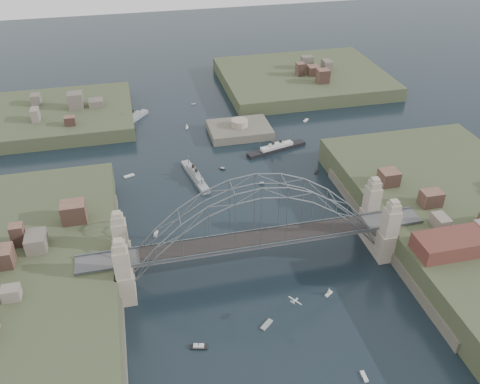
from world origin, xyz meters
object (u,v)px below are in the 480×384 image
bridge (258,225)px  naval_cruiser_far (132,119)px  naval_cruiser_near (195,176)px  ocean_liner (276,148)px  fort_island (240,134)px  wharf_shed (458,243)px

bridge → naval_cruiser_far: (-25.41, 88.93, -11.39)m
naval_cruiser_near → ocean_liner: naval_cruiser_near is taller
naval_cruiser_near → naval_cruiser_far: naval_cruiser_far is taller
naval_cruiser_near → fort_island: bearing=52.5°
wharf_shed → naval_cruiser_far: 124.47m
fort_island → naval_cruiser_far: size_ratio=1.42×
fort_island → wharf_shed: wharf_shed is taller
ocean_liner → wharf_shed: bearing=-71.8°
bridge → fort_island: 72.14m
bridge → naval_cruiser_near: size_ratio=4.23×
fort_island → naval_cruiser_near: size_ratio=1.11×
bridge → fort_island: bridge is taller
bridge → naval_cruiser_far: bridge is taller
bridge → naval_cruiser_near: bridge is taller
bridge → wharf_shed: size_ratio=4.20×
bridge → ocean_liner: (21.41, 54.70, -11.49)m
fort_island → wharf_shed: size_ratio=1.10×
bridge → fort_island: bearing=80.3°
fort_island → ocean_liner: bearing=-58.4°
fort_island → naval_cruiser_far: naval_cruiser_far is taller
fort_island → naval_cruiser_far: bearing=153.2°
fort_island → ocean_liner: fort_island is taller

